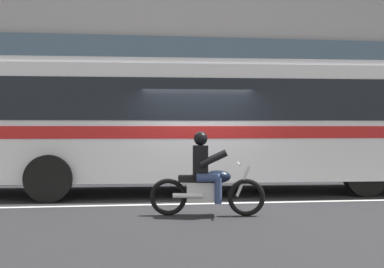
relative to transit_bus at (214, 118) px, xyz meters
name	(u,v)px	position (x,y,z in m)	size (l,w,h in m)	color
ground_plane	(198,200)	(-0.58, -1.19, -1.88)	(60.00, 60.00, 0.00)	black
sidewalk_curb	(177,174)	(-0.58, 3.91, -1.81)	(28.00, 3.80, 0.15)	gray
lane_center_stripe	(201,204)	(-0.58, -1.79, -1.88)	(26.60, 0.14, 0.01)	silver
office_building_facade	(172,8)	(-0.58, 6.19, 4.30)	(28.00, 0.89, 12.36)	gray
transit_bus	(214,118)	(0.00, 0.00, 0.00)	(12.60, 3.03, 3.22)	silver
motorcycle_with_rider	(206,180)	(-0.68, -3.16, -1.23)	(2.13, 0.69, 1.56)	black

